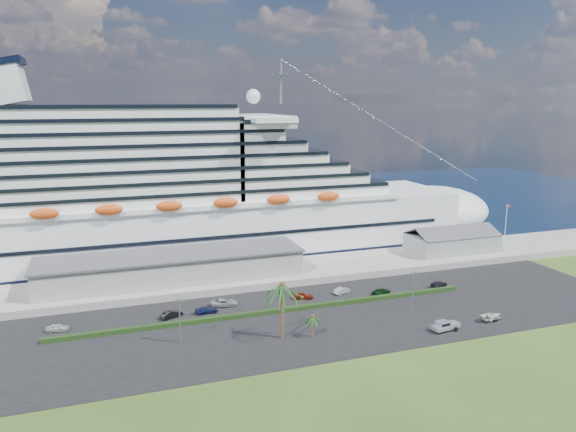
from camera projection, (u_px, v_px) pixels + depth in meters
name	position (u px, v px, depth m)	size (l,w,h in m)	color
ground	(341.00, 339.00, 103.00)	(420.00, 420.00, 0.00)	#2C4918
asphalt_lot	(318.00, 318.00, 113.15)	(140.00, 38.00, 0.12)	black
wharf	(274.00, 273.00, 139.77)	(240.00, 20.00, 1.80)	gray
water	(205.00, 210.00, 223.12)	(420.00, 160.00, 0.02)	black
cruise_ship	(171.00, 199.00, 151.77)	(191.00, 38.00, 54.00)	silver
terminal_building	(172.00, 266.00, 130.86)	(61.00, 15.00, 6.30)	gray
port_shed	(452.00, 242.00, 155.85)	(24.00, 12.31, 7.37)	gray
flagpole	(506.00, 224.00, 160.89)	(1.08, 0.16, 12.00)	silver
hedge	(273.00, 311.00, 115.08)	(88.00, 1.10, 0.90)	black
lamp_post_left	(180.00, 316.00, 100.25)	(1.60, 0.35, 8.27)	gray
lamp_post_right	(413.00, 287.00, 115.75)	(1.60, 0.35, 8.27)	gray
palm_tall	(282.00, 291.00, 101.58)	(8.82, 8.82, 11.13)	#47301E
palm_short	(313.00, 319.00, 103.10)	(3.53, 3.53, 4.56)	#47301E
parked_car_0	(57.00, 328.00, 106.18)	(1.67, 4.16, 1.42)	silver
parked_car_1	(171.00, 314.00, 112.76)	(1.60, 4.60, 1.52)	black
parked_car_2	(224.00, 303.00, 119.14)	(2.59, 5.61, 1.56)	#A0A3A9
parked_car_3	(206.00, 310.00, 115.19)	(1.88, 4.64, 1.35)	#131D42
parked_car_4	(303.00, 296.00, 123.47)	(1.78, 4.43, 1.51)	maroon
parked_car_5	(342.00, 291.00, 126.82)	(1.49, 4.28, 1.41)	#9C9FA3
parked_car_6	(381.00, 291.00, 126.47)	(2.18, 4.72, 1.31)	black
parked_car_7	(439.00, 284.00, 131.53)	(1.92, 4.71, 1.37)	black
pickup_truck	(445.00, 325.00, 106.38)	(5.77, 2.67, 1.97)	black
boat_trailer	(491.00, 316.00, 111.14)	(5.54, 3.77, 1.57)	gray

